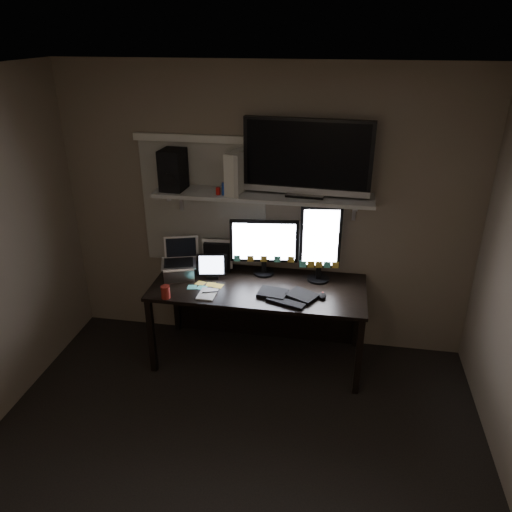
% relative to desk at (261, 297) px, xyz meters
% --- Properties ---
extents(floor, '(3.60, 3.60, 0.00)m').
position_rel_desk_xyz_m(floor, '(0.00, -1.55, -0.55)').
color(floor, black).
rests_on(floor, ground).
extents(ceiling, '(3.60, 3.60, 0.00)m').
position_rel_desk_xyz_m(ceiling, '(0.00, -1.55, 1.95)').
color(ceiling, silver).
rests_on(ceiling, back_wall).
extents(back_wall, '(3.60, 0.00, 3.60)m').
position_rel_desk_xyz_m(back_wall, '(0.00, 0.25, 0.70)').
color(back_wall, '#756354').
rests_on(back_wall, floor).
extents(window_blinds, '(1.10, 0.02, 1.10)m').
position_rel_desk_xyz_m(window_blinds, '(-0.55, 0.24, 0.75)').
color(window_blinds, beige).
rests_on(window_blinds, back_wall).
extents(desk, '(1.80, 0.75, 0.73)m').
position_rel_desk_xyz_m(desk, '(0.00, 0.00, 0.00)').
color(desk, black).
rests_on(desk, floor).
extents(wall_shelf, '(1.80, 0.35, 0.03)m').
position_rel_desk_xyz_m(wall_shelf, '(0.00, 0.08, 0.91)').
color(wall_shelf, '#AFAEAA').
rests_on(wall_shelf, back_wall).
extents(monitor_landscape, '(0.59, 0.13, 0.52)m').
position_rel_desk_xyz_m(monitor_landscape, '(0.01, 0.12, 0.43)').
color(monitor_landscape, black).
rests_on(monitor_landscape, desk).
extents(monitor_portrait, '(0.35, 0.10, 0.69)m').
position_rel_desk_xyz_m(monitor_portrait, '(0.49, 0.07, 0.52)').
color(monitor_portrait, black).
rests_on(monitor_portrait, desk).
extents(keyboard, '(0.52, 0.34, 0.03)m').
position_rel_desk_xyz_m(keyboard, '(0.26, -0.26, 0.19)').
color(keyboard, black).
rests_on(keyboard, desk).
extents(mouse, '(0.07, 0.10, 0.04)m').
position_rel_desk_xyz_m(mouse, '(0.54, -0.24, 0.19)').
color(mouse, black).
rests_on(mouse, desk).
extents(notepad, '(0.14, 0.20, 0.01)m').
position_rel_desk_xyz_m(notepad, '(-0.39, -0.34, 0.18)').
color(notepad, silver).
rests_on(notepad, desk).
extents(tablet, '(0.27, 0.15, 0.22)m').
position_rel_desk_xyz_m(tablet, '(-0.42, -0.03, 0.29)').
color(tablet, black).
rests_on(tablet, desk).
extents(file_sorter, '(0.24, 0.12, 0.29)m').
position_rel_desk_xyz_m(file_sorter, '(-0.41, 0.12, 0.32)').
color(file_sorter, black).
rests_on(file_sorter, desk).
extents(laptop, '(0.35, 0.32, 0.33)m').
position_rel_desk_xyz_m(laptop, '(-0.71, -0.08, 0.34)').
color(laptop, silver).
rests_on(laptop, desk).
extents(cup, '(0.09, 0.09, 0.11)m').
position_rel_desk_xyz_m(cup, '(-0.70, -0.45, 0.23)').
color(cup, maroon).
rests_on(cup, desk).
extents(sticky_notes, '(0.36, 0.28, 0.00)m').
position_rel_desk_xyz_m(sticky_notes, '(-0.45, -0.25, 0.18)').
color(sticky_notes, gold).
rests_on(sticky_notes, desk).
extents(tv, '(1.03, 0.26, 0.61)m').
position_rel_desk_xyz_m(tv, '(0.35, 0.09, 1.23)').
color(tv, black).
rests_on(tv, wall_shelf).
extents(game_console, '(0.16, 0.30, 0.34)m').
position_rel_desk_xyz_m(game_console, '(-0.21, 0.08, 1.10)').
color(game_console, beige).
rests_on(game_console, wall_shelf).
extents(speaker, '(0.20, 0.24, 0.34)m').
position_rel_desk_xyz_m(speaker, '(-0.75, 0.07, 1.10)').
color(speaker, black).
rests_on(speaker, wall_shelf).
extents(bottles, '(0.23, 0.07, 0.14)m').
position_rel_desk_xyz_m(bottles, '(-0.30, -0.01, 1.00)').
color(bottles, '#A50F0C').
rests_on(bottles, wall_shelf).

